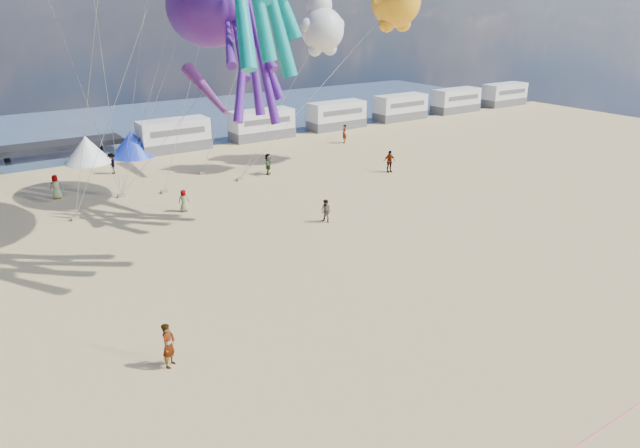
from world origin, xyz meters
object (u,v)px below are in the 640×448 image
Objects in this scene: motorhome_3 at (400,107)px; kite_panda at (323,30)px; kite_octopus_purple at (209,7)px; beachgoer_5 at (344,134)px; windsock_right at (206,90)px; motorhome_0 at (174,135)px; beachgoer_0 at (56,187)px; motorhome_2 at (337,115)px; beachgoer_2 at (112,163)px; windsock_mid at (257,17)px; sandbag_c at (240,179)px; beachgoer_1 at (326,211)px; beachgoer_3 at (389,161)px; beachgoer_4 at (268,164)px; motorhome_5 at (504,95)px; tent_white at (87,149)px; beachgoer_6 at (184,201)px; standing_person at (169,345)px; kite_teddy_orange at (396,1)px; motorhome_4 at (456,101)px; sandbag_b at (165,191)px; sandbag_e at (121,196)px; motorhome_1 at (262,124)px; tent_blue at (132,144)px; sandbag_a at (75,219)px.

motorhome_3 is 1.15× the size of kite_panda.
kite_octopus_purple is 10.41m from kite_panda.
beachgoer_5 is 0.37× the size of windsock_right.
beachgoer_0 is at bearing -142.95° from motorhome_0.
motorhome_2 is 19.94m from kite_panda.
windsock_mid is (10.86, -5.97, 11.35)m from beachgoer_2.
beachgoer_0 is 3.55× the size of sandbag_c.
beachgoer_1 is 13.03m from beachgoer_3.
beachgoer_3 is 18.87m from kite_octopus_purple.
kite_panda is (8.02, -13.45, 9.79)m from motorhome_0.
kite_panda reaches higher than beachgoer_4.
motorhome_5 is at bearing 0.00° from motorhome_2.
motorhome_0 is 13.20× the size of sandbag_c.
sandbag_c is (8.76, -12.46, -1.09)m from tent_white.
beachgoer_6 is (-34.12, -16.97, -0.74)m from motorhome_3.
beachgoer_0 is at bearing 117.91° from beachgoer_4.
windsock_mid reaches higher than motorhome_3.
standing_person is at bearing -178.68° from beachgoer_4.
motorhome_3 is 14.52m from beachgoer_5.
kite_panda reaches higher than windsock_right.
kite_teddy_orange is at bearing -134.07° from motorhome_3.
motorhome_3 is 9.50m from motorhome_4.
beachgoer_5 is at bearing 21.52° from windsock_right.
beachgoer_2 is 12.26m from beachgoer_6.
sandbag_e is at bearing 164.76° from sandbag_b.
beachgoer_5 is at bearing 12.07° from sandbag_e.
standing_person is 1.08× the size of beachgoer_2.
motorhome_1 is 1.00× the size of motorhome_2.
motorhome_5 reaches higher than sandbag_e.
motorhome_5 is 3.56× the size of standing_person.
kite_panda is at bearing -5.07° from sandbag_b.
motorhome_5 is (9.50, 0.00, 0.00)m from motorhome_4.
motorhome_3 is 0.56× the size of kite_octopus_purple.
motorhome_5 is at bearing 0.00° from motorhome_3.
windsock_mid is at bearing -42.60° from tent_white.
motorhome_4 and motorhome_5 have the same top height.
kite_teddy_orange is (-4.15, -14.10, 11.88)m from motorhome_2.
beachgoer_6 is at bearing 174.18° from windsock_right.
beachgoer_5 reaches higher than beachgoer_6.
motorhome_1 is 1.00× the size of motorhome_5.
beachgoer_3 is (11.08, 6.86, 0.16)m from beachgoer_1.
beachgoer_6 is at bearing 133.86° from beachgoer_0.
sandbag_c is (6.13, -0.20, 0.00)m from sandbag_b.
motorhome_1 reaches higher than beachgoer_1.
kite_teddy_orange is (18.85, -14.10, 12.18)m from tent_blue.
motorhome_1 is 13.50m from tent_blue.
windsock_right is at bearing -48.01° from sandbag_e.
sandbag_b is (-33.88, -12.27, -1.39)m from motorhome_3.
motorhome_1 reaches higher than sandbag_a.
standing_person is at bearing -126.43° from windsock_right.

